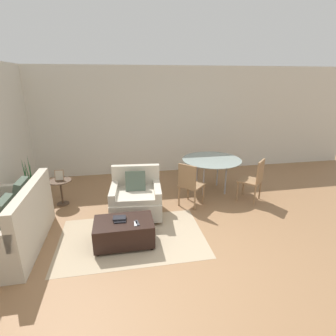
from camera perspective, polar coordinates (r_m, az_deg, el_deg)
name	(u,v)px	position (r m, az deg, el deg)	size (l,w,h in m)	color
ground_plane	(173,261)	(3.90, 0.99, -19.68)	(20.00, 20.00, 0.00)	#936B47
wall_back	(143,122)	(6.93, -5.37, 10.02)	(12.00, 0.06, 2.75)	beige
area_rug	(132,238)	(4.40, -7.77, -14.78)	(2.30, 1.49, 0.01)	tan
couch	(14,227)	(4.62, -30.52, -11.00)	(0.84, 1.71, 0.96)	beige
armchair	(136,198)	(4.92, -6.95, -6.41)	(0.98, 0.92, 0.87)	beige
ottoman	(124,231)	(4.18, -9.53, -13.43)	(0.89, 0.56, 0.39)	black
book_stack	(120,219)	(4.11, -10.46, -10.84)	(0.20, 0.19, 0.05)	black
tv_remote_primary	(137,223)	(4.00, -6.71, -11.76)	(0.07, 0.16, 0.01)	#333338
tv_remote_secondary	(136,224)	(3.98, -7.07, -11.95)	(0.05, 0.14, 0.01)	#B7B7BC
potted_plant	(32,195)	(5.93, -27.55, -5.31)	(0.39, 0.39, 1.08)	#333338
side_table	(61,187)	(5.67, -22.28, -3.93)	(0.44, 0.44, 0.52)	#4C3828
picture_frame	(59,175)	(5.59, -22.61, -1.49)	(0.17, 0.07, 0.21)	#8C6647
dining_table	(212,162)	(5.89, 9.47, 1.29)	(1.30, 1.30, 0.74)	#8C9E99
dining_chair_near_left	(190,182)	(5.13, 4.71, -3.12)	(0.59, 0.59, 0.90)	#93704C
dining_chair_near_right	(255,178)	(5.63, 18.32, -2.02)	(0.59, 0.59, 0.90)	#93704C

